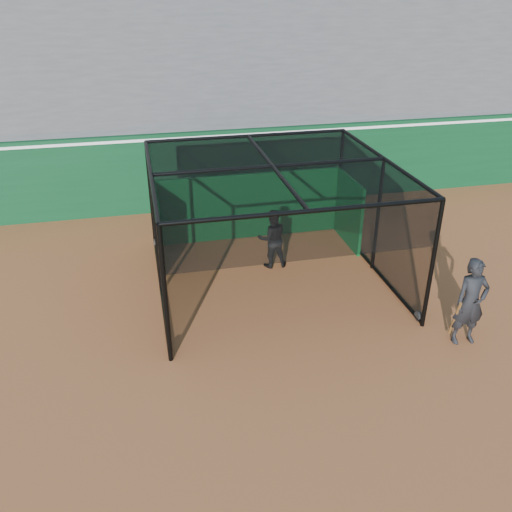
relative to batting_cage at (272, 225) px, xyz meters
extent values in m
plane|color=#95512B|center=(-1.20, -3.36, -1.45)|extent=(120.00, 120.00, 0.00)
cube|color=#0A381B|center=(-1.20, 5.14, -0.20)|extent=(50.00, 0.45, 2.50)
cube|color=white|center=(-1.20, 5.14, 0.90)|extent=(50.00, 0.50, 0.08)
cube|color=#4C4C4F|center=(-1.20, 9.02, 2.42)|extent=(50.00, 7.85, 7.75)
cube|color=#074C1C|center=(0.00, 2.54, -0.50)|extent=(5.27, 0.10, 1.90)
cylinder|color=black|center=(-2.70, -2.49, -1.34)|extent=(0.08, 0.22, 0.22)
cylinder|color=black|center=(2.70, -2.49, -1.34)|extent=(0.08, 0.22, 0.22)
cylinder|color=black|center=(-2.70, 2.46, -1.34)|extent=(0.08, 0.22, 0.22)
cylinder|color=black|center=(2.70, 2.46, -1.34)|extent=(0.08, 0.22, 0.22)
imported|color=black|center=(0.20, 0.67, -0.67)|extent=(0.78, 0.62, 1.56)
imported|color=black|center=(3.25, -3.38, -0.51)|extent=(0.70, 0.47, 1.88)
cylinder|color=#593819|center=(3.00, -3.33, -0.90)|extent=(0.15, 0.36, 0.94)
camera|label=1|loc=(-2.92, -11.36, 5.25)|focal=38.00mm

